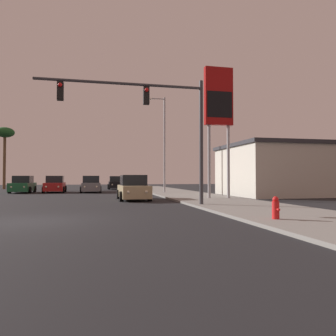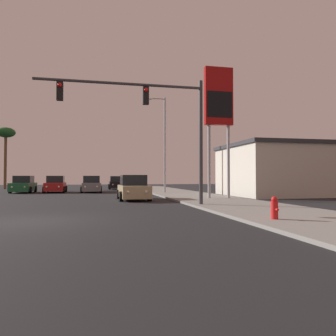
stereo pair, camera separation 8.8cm
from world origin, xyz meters
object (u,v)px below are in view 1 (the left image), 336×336
object	(u,v)px
car_tan	(133,189)
fire_hydrant	(276,208)
car_red	(55,185)
palm_tree_far	(5,135)
car_green	(23,185)
car_grey	(91,185)
gas_station_sign	(219,104)
traffic_light_mast	(155,113)
street_lamp	(163,139)
car_black	(116,183)

from	to	relation	value
car_tan	fire_hydrant	size ratio (longest dim) A/B	5.69
car_red	palm_tree_far	world-z (taller)	palm_tree_far
fire_hydrant	palm_tree_far	bearing A→B (deg)	116.04
car_red	fire_hydrant	world-z (taller)	car_red
car_green	car_grey	world-z (taller)	same
car_red	gas_station_sign	bearing A→B (deg)	130.79
traffic_light_mast	fire_hydrant	distance (m)	8.26
street_lamp	gas_station_sign	bearing A→B (deg)	-77.25
palm_tree_far	car_tan	bearing A→B (deg)	-59.47
car_grey	gas_station_sign	distance (m)	16.72
car_grey	traffic_light_mast	size ratio (longest dim) A/B	0.51
car_black	palm_tree_far	xyz separation A→B (m)	(-14.18, 3.10, 6.22)
car_green	car_red	distance (m)	3.02
car_grey	fire_hydrant	bearing A→B (deg)	104.12
gas_station_sign	car_tan	bearing A→B (deg)	171.62
car_tan	traffic_light_mast	xyz separation A→B (m)	(0.46, -5.65, 4.02)
traffic_light_mast	gas_station_sign	bearing A→B (deg)	42.09
car_tan	palm_tree_far	bearing A→B (deg)	-60.55
car_red	traffic_light_mast	bearing A→B (deg)	109.56
car_red	traffic_light_mast	world-z (taller)	traffic_light_mast
street_lamp	fire_hydrant	size ratio (longest dim) A/B	11.84
car_red	fire_hydrant	size ratio (longest dim) A/B	5.69
gas_station_sign	palm_tree_far	world-z (taller)	gas_station_sign
car_red	car_black	size ratio (longest dim) A/B	1.00
car_grey	car_red	bearing A→B (deg)	-12.04
car_tan	palm_tree_far	world-z (taller)	palm_tree_far
street_lamp	fire_hydrant	distance (m)	20.82
car_grey	traffic_light_mast	distance (m)	18.57
car_green	car_red	size ratio (longest dim) A/B	1.00
car_red	palm_tree_far	distance (m)	14.89
car_red	car_green	bearing A→B (deg)	2.09
car_green	gas_station_sign	xyz separation A→B (m)	(15.34, -13.53, 5.86)
car_green	gas_station_sign	distance (m)	21.27
car_tan	street_lamp	bearing A→B (deg)	-115.29
car_grey	car_red	distance (m)	3.64
car_grey	palm_tree_far	distance (m)	17.47
street_lamp	fire_hydrant	world-z (taller)	street_lamp
car_black	fire_hydrant	xyz separation A→B (m)	(3.44, -32.97, -0.27)
car_grey	gas_station_sign	size ratio (longest dim) A/B	0.48
car_red	gas_station_sign	world-z (taller)	gas_station_sign
car_red	car_tan	world-z (taller)	same
traffic_light_mast	fire_hydrant	world-z (taller)	traffic_light_mast
street_lamp	gas_station_sign	distance (m)	9.46
fire_hydrant	palm_tree_far	distance (m)	40.66
gas_station_sign	palm_tree_far	bearing A→B (deg)	128.72
car_tan	traffic_light_mast	bearing A→B (deg)	93.52
car_black	traffic_light_mast	size ratio (longest dim) A/B	0.51
palm_tree_far	street_lamp	bearing A→B (deg)	-41.40
traffic_light_mast	car_red	bearing A→B (deg)	110.74
car_green	car_tan	xyz separation A→B (m)	(9.56, -12.68, 0.00)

